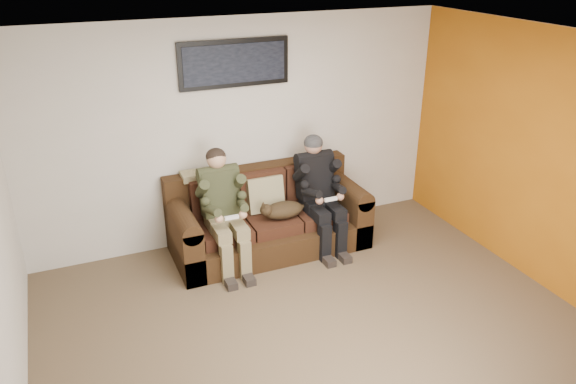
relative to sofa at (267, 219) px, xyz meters
name	(u,v)px	position (x,y,z in m)	size (l,w,h in m)	color
floor	(326,339)	(-0.14, -1.83, -0.34)	(5.00, 5.00, 0.00)	brown
ceiling	(335,49)	(-0.14, -1.83, 2.26)	(5.00, 5.00, 0.00)	silver
wall_back	(241,132)	(-0.14, 0.42, 0.96)	(5.00, 5.00, 0.00)	beige
wall_right	(558,167)	(2.36, -1.83, 0.96)	(4.50, 4.50, 0.00)	beige
accent_wall_right	(558,167)	(2.35, -1.83, 0.96)	(4.50, 4.50, 0.00)	#AB5D11
sofa	(267,219)	(0.00, 0.00, 0.00)	(2.23, 0.96, 0.91)	#321F0F
throw_pillow	(265,194)	(0.00, 0.04, 0.30)	(0.42, 0.12, 0.40)	#988D63
throw_blanket	(201,175)	(-0.67, 0.28, 0.57)	(0.46, 0.22, 0.08)	#BAB589
person_left	(223,203)	(-0.57, -0.19, 0.39)	(0.51, 0.87, 1.30)	#827551
person_right	(319,187)	(0.57, -0.19, 0.39)	(0.51, 0.86, 1.31)	black
cat	(282,210)	(0.10, -0.23, 0.20)	(0.66, 0.26, 0.24)	#3E2D18
framed_poster	(234,63)	(-0.20, 0.39, 1.76)	(1.25, 0.05, 0.52)	black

